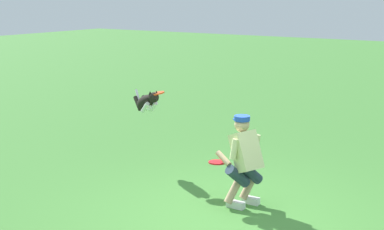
{
  "coord_description": "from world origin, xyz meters",
  "views": [
    {
      "loc": [
        -3.29,
        5.91,
        2.92
      ],
      "look_at": [
        1.16,
        -0.89,
        1.12
      ],
      "focal_mm": 50.95,
      "sensor_mm": 36.0,
      "label": 1
    }
  ],
  "objects_px": {
    "frisbee_flying": "(157,93)",
    "frisbee_held": "(217,162)",
    "dog": "(146,103)",
    "person": "(244,159)"
  },
  "relations": [
    {
      "from": "frisbee_held",
      "to": "person",
      "type": "bearing_deg",
      "value": -162.35
    },
    {
      "from": "person",
      "to": "dog",
      "type": "xyz_separation_m",
      "value": [
        2.24,
        -0.68,
        0.44
      ]
    },
    {
      "from": "frisbee_flying",
      "to": "frisbee_held",
      "type": "bearing_deg",
      "value": 156.57
    },
    {
      "from": "frisbee_flying",
      "to": "frisbee_held",
      "type": "distance_m",
      "value": 1.84
    },
    {
      "from": "dog",
      "to": "frisbee_flying",
      "type": "height_order",
      "value": "dog"
    },
    {
      "from": "person",
      "to": "frisbee_flying",
      "type": "relative_size",
      "value": 4.97
    },
    {
      "from": "dog",
      "to": "frisbee_flying",
      "type": "relative_size",
      "value": 3.56
    },
    {
      "from": "frisbee_flying",
      "to": "frisbee_held",
      "type": "relative_size",
      "value": 1.06
    },
    {
      "from": "person",
      "to": "frisbee_held",
      "type": "xyz_separation_m",
      "value": [
        0.37,
        0.12,
        -0.09
      ]
    },
    {
      "from": "frisbee_held",
      "to": "frisbee_flying",
      "type": "bearing_deg",
      "value": -23.43
    }
  ]
}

